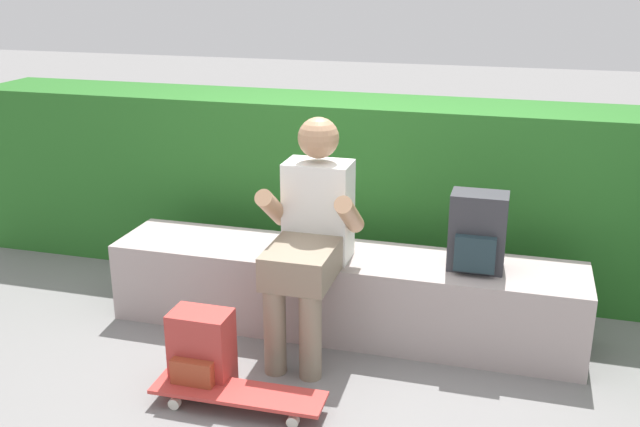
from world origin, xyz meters
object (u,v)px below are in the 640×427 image
Objects in this scene: bench_main at (342,292)px; person_skater at (311,230)px; skateboard_near_person at (238,394)px; backpack_on_bench at (477,233)px; backpack_on_ground at (201,353)px.

bench_main is 2.14× the size of person_skater.
backpack_on_bench reaches higher than skateboard_near_person.
person_skater is (-0.11, -0.22, 0.42)m from bench_main.
bench_main is at bearing 62.18° from person_skater.
skateboard_near_person is at bearing -24.34° from backpack_on_ground.
backpack_on_ground is at bearing 155.66° from skateboard_near_person.
backpack_on_bench is (0.81, 0.21, -0.01)m from person_skater.
bench_main is 6.37× the size of backpack_on_ground.
backpack_on_ground is (-1.18, -0.77, -0.44)m from backpack_on_bench.
person_skater reaches higher than backpack_on_ground.
bench_main is at bearing 73.31° from skateboard_near_person.
person_skater is 0.84m from backpack_on_bench.
bench_main is at bearing 179.23° from backpack_on_bench.
person_skater is at bearing 77.32° from skateboard_near_person.
bench_main is 0.92m from backpack_on_ground.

